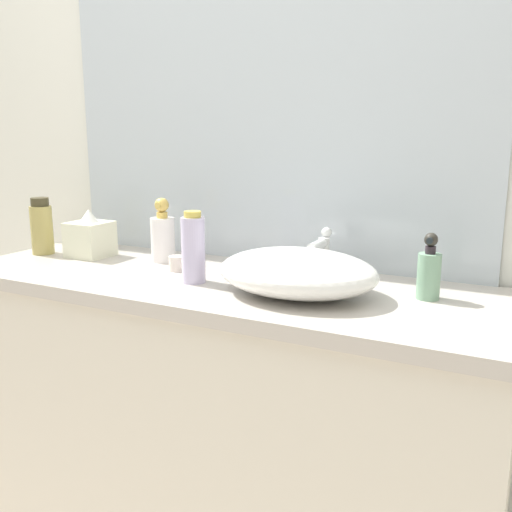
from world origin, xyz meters
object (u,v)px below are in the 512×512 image
Objects in this scene: lotion_bottle at (193,249)px; candle_jar at (177,263)px; sink_basin at (297,272)px; spray_can at (42,227)px; perfume_bottle at (163,236)px; soap_dispenser at (429,272)px; tissue_box at (90,237)px.

candle_jar is (-0.11, 0.09, -0.07)m from lotion_bottle.
spray_can reaches higher than sink_basin.
perfume_bottle is 0.15m from candle_jar.
soap_dispenser reaches higher than sink_basin.
spray_can is (-0.42, -0.09, 0.01)m from perfume_bottle.
tissue_box is at bearing 174.96° from candle_jar.
tissue_box is (-0.47, 0.12, -0.03)m from lotion_bottle.
candle_jar is at bearing 0.76° from spray_can.
spray_can is 3.65× the size of candle_jar.
sink_basin is 0.29m from lotion_bottle.
lotion_bottle is 1.25× the size of tissue_box.
candle_jar is at bearing 169.71° from sink_basin.
soap_dispenser is (0.29, 0.11, 0.01)m from sink_basin.
soap_dispenser is 0.84× the size of lotion_bottle.
tissue_box is (-0.76, 0.10, 0.01)m from sink_basin.
tissue_box is at bearing 172.16° from sink_basin.
soap_dispenser is 1.05m from tissue_box.
perfume_bottle is at bearing 143.52° from candle_jar.
lotion_bottle is 0.28m from perfume_bottle.
soap_dispenser is at bearing 2.78° from candle_jar.
spray_can is 0.17m from tissue_box.
perfume_bottle reaches higher than spray_can.
perfume_bottle is 0.25m from tissue_box.
lotion_bottle is at bearing -7.38° from spray_can.
sink_basin is at bearing -7.84° from tissue_box.
lotion_bottle reaches higher than tissue_box.
spray_can is (-0.64, 0.08, -0.00)m from lotion_bottle.
tissue_box is 0.36m from candle_jar.
perfume_bottle is at bearing 176.78° from soap_dispenser.
soap_dispenser reaches higher than candle_jar.
soap_dispenser is 0.80m from perfume_bottle.
sink_basin is 0.31m from soap_dispenser.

